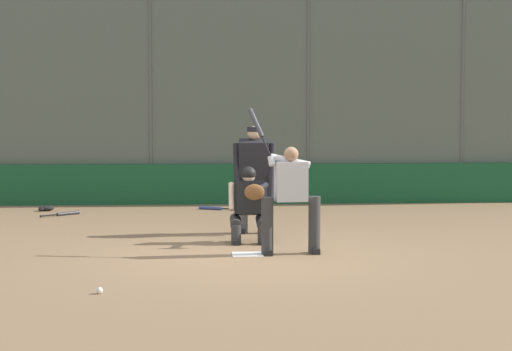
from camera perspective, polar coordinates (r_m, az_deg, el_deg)
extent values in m
plane|color=#846647|center=(12.06, -0.57, -5.31)|extent=(160.00, 160.00, 0.00)
cube|color=white|center=(12.06, -0.57, -5.28)|extent=(0.43, 0.43, 0.01)
cylinder|color=#515651|center=(19.96, 13.58, 4.90)|extent=(0.08, 0.08, 4.63)
cylinder|color=#515651|center=(19.22, 3.50, 5.05)|extent=(0.08, 0.08, 4.63)
cylinder|color=#515651|center=(19.10, -7.05, 5.03)|extent=(0.08, 0.08, 4.63)
cube|color=#515B51|center=(19.08, -1.76, 5.06)|extent=(17.55, 0.01, 4.63)
cube|color=#19512D|center=(19.03, -1.74, -0.57)|extent=(17.20, 0.18, 0.89)
cube|color=slate|center=(21.44, -3.90, -1.10)|extent=(12.28, 2.50, 0.12)
cube|color=slate|center=(20.61, -3.91, -0.86)|extent=(12.28, 0.55, 0.44)
cube|color=#B7BABC|center=(20.59, -3.91, -0.14)|extent=(12.28, 0.24, 0.08)
cube|color=slate|center=(21.14, -3.91, -0.30)|extent=(12.28, 0.55, 0.76)
cube|color=#B7BABC|center=(21.12, -3.91, 0.83)|extent=(12.28, 0.24, 0.08)
cube|color=slate|center=(21.68, -3.90, 0.22)|extent=(12.28, 0.55, 1.08)
cube|color=#B7BABC|center=(21.65, -3.91, 1.76)|extent=(12.28, 0.24, 0.08)
cube|color=slate|center=(22.22, -3.90, 0.73)|extent=(12.28, 0.55, 1.40)
cube|color=#B7BABC|center=(22.19, -3.91, 2.64)|extent=(12.28, 0.24, 0.08)
cylinder|color=#333333|center=(12.15, 3.91, -3.31)|extent=(0.17, 0.17, 0.82)
cube|color=black|center=(12.20, 3.91, -5.02)|extent=(0.14, 0.29, 0.08)
cylinder|color=#333333|center=(12.00, 0.76, -3.39)|extent=(0.17, 0.17, 0.82)
cube|color=black|center=(12.06, 0.76, -5.12)|extent=(0.14, 0.29, 0.08)
cube|color=#B7B7BC|center=(12.01, 2.36, -0.40)|extent=(0.47, 0.30, 0.56)
sphere|color=#936B4C|center=(11.99, 2.36, 1.43)|extent=(0.21, 0.21, 0.21)
cylinder|color=#B7B7BC|center=(12.01, 2.30, 0.98)|extent=(0.57, 0.11, 0.21)
cylinder|color=#B7B7BC|center=(11.96, 1.05, 0.97)|extent=(0.14, 0.16, 0.16)
sphere|color=black|center=(11.98, 1.00, 1.26)|extent=(0.04, 0.04, 0.04)
cylinder|color=black|center=(12.04, 0.70, 1.94)|extent=(0.15, 0.17, 0.29)
cylinder|color=#28282D|center=(12.18, 0.00, 3.52)|extent=(0.24, 0.27, 0.42)
cylinder|color=#333333|center=(13.03, 0.44, -3.95)|extent=(0.15, 0.15, 0.30)
cylinder|color=#333333|center=(13.20, 0.39, -3.10)|extent=(0.18, 0.46, 0.23)
cube|color=black|center=(13.04, 0.44, -4.43)|extent=(0.10, 0.26, 0.08)
cylinder|color=#333333|center=(13.01, -1.33, -3.96)|extent=(0.15, 0.15, 0.30)
cylinder|color=#333333|center=(13.18, -1.36, -3.11)|extent=(0.18, 0.46, 0.23)
cube|color=black|center=(13.03, -1.33, -4.45)|extent=(0.10, 0.26, 0.08)
cube|color=black|center=(13.19, -0.49, -1.52)|extent=(0.44, 0.36, 0.54)
cube|color=black|center=(13.05, -0.47, -1.58)|extent=(0.39, 0.14, 0.45)
sphere|color=beige|center=(13.17, -0.49, -0.03)|extent=(0.20, 0.20, 0.20)
sphere|color=black|center=(13.16, -0.49, 0.12)|extent=(0.23, 0.23, 0.23)
cylinder|color=black|center=(12.95, 0.28, -0.87)|extent=(0.29, 0.52, 0.16)
ellipsoid|color=brown|center=(12.71, -0.11, -1.12)|extent=(0.30, 0.10, 0.24)
cylinder|color=beige|center=(13.18, -1.64, -1.41)|extent=(0.09, 0.31, 0.44)
cylinder|color=#4C4C51|center=(14.23, 0.74, -2.05)|extent=(0.19, 0.19, 0.91)
cube|color=black|center=(14.28, 0.74, -3.70)|extent=(0.14, 0.29, 0.08)
cylinder|color=#4C4C51|center=(14.26, -0.94, -2.04)|extent=(0.19, 0.19, 0.91)
cube|color=black|center=(14.31, -0.94, -3.69)|extent=(0.14, 0.29, 0.08)
cube|color=black|center=(14.12, -0.12, 1.07)|extent=(0.54, 0.49, 0.70)
sphere|color=tan|center=(14.11, -0.12, 2.85)|extent=(0.23, 0.23, 0.23)
cylinder|color=black|center=(14.11, -0.12, 3.10)|extent=(0.24, 0.24, 0.08)
cylinder|color=black|center=(14.06, 1.03, 0.20)|extent=(0.18, 0.26, 0.97)
cylinder|color=black|center=(14.09, -1.29, 0.21)|extent=(0.13, 0.25, 0.97)
sphere|color=black|center=(16.94, -14.16, -2.64)|extent=(0.04, 0.04, 0.04)
cylinder|color=black|center=(17.05, -13.64, -2.60)|extent=(0.29, 0.28, 0.03)
cylinder|color=#28282D|center=(17.30, -12.41, -2.48)|extent=(0.42, 0.41, 0.07)
sphere|color=black|center=(17.64, -1.18, -2.27)|extent=(0.04, 0.04, 0.04)
cylinder|color=black|center=(17.72, -1.74, -2.24)|extent=(0.35, 0.18, 0.03)
cylinder|color=#334789|center=(17.89, -3.05, -2.19)|extent=(0.50, 0.28, 0.07)
ellipsoid|color=black|center=(18.15, -13.81, -2.13)|extent=(0.32, 0.20, 0.11)
ellipsoid|color=black|center=(18.07, -14.14, -2.18)|extent=(0.11, 0.09, 0.09)
sphere|color=white|center=(9.60, -10.39, -7.55)|extent=(0.07, 0.07, 0.07)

